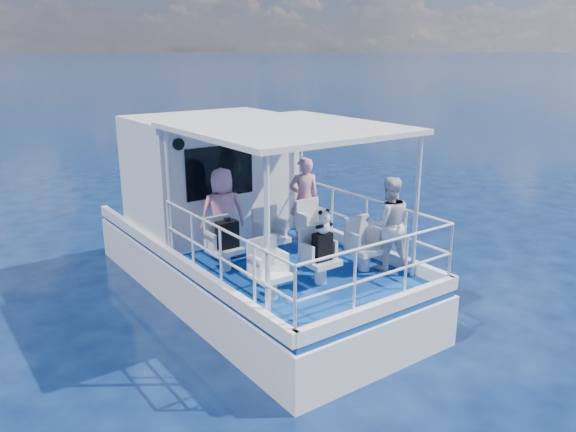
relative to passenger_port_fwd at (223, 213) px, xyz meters
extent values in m
plane|color=#071234|center=(0.61, -0.76, -1.66)|extent=(2000.00, 2000.00, 0.00)
cube|color=white|center=(0.61, 0.24, -1.66)|extent=(3.00, 7.00, 1.60)
cube|color=navy|center=(0.61, 0.24, -0.81)|extent=(2.90, 6.90, 0.10)
cube|color=white|center=(0.61, 1.54, 0.34)|extent=(2.85, 2.00, 2.20)
cube|color=white|center=(0.61, -0.96, 1.48)|extent=(3.00, 3.20, 0.08)
cylinder|color=white|center=(-0.74, -2.46, 0.34)|extent=(0.07, 0.07, 2.20)
cylinder|color=white|center=(1.96, -2.46, 0.34)|extent=(0.07, 0.07, 2.20)
cylinder|color=white|center=(-0.74, 0.44, 0.34)|extent=(0.07, 0.07, 2.20)
cylinder|color=white|center=(1.96, 0.44, 0.34)|extent=(0.07, 0.07, 2.20)
cube|color=silver|center=(-0.29, -0.56, -0.57)|extent=(0.48, 0.46, 0.38)
cube|color=silver|center=(0.61, -0.56, -0.57)|extent=(0.48, 0.46, 0.38)
cube|color=silver|center=(1.51, -0.56, -0.57)|extent=(0.48, 0.46, 0.38)
cube|color=silver|center=(-0.29, -1.86, -0.57)|extent=(0.48, 0.46, 0.38)
cube|color=silver|center=(0.61, -1.86, -0.57)|extent=(0.48, 0.46, 0.38)
cube|color=silver|center=(1.51, -1.86, -0.57)|extent=(0.48, 0.46, 0.38)
imported|color=pink|center=(0.00, 0.00, 0.00)|extent=(0.67, 0.57, 1.53)
imported|color=pink|center=(1.67, -0.04, 0.01)|extent=(0.66, 0.57, 1.54)
imported|color=white|center=(1.86, -1.99, -0.01)|extent=(0.91, 0.83, 1.50)
cube|color=black|center=(-0.25, -0.58, -0.17)|extent=(0.33, 0.19, 0.43)
cube|color=black|center=(0.60, -1.89, -0.17)|extent=(0.28, 0.16, 0.43)
cube|color=black|center=(-0.24, -0.58, 0.08)|extent=(0.10, 0.06, 0.06)
camera|label=1|loc=(-4.36, -7.93, 2.62)|focal=35.00mm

